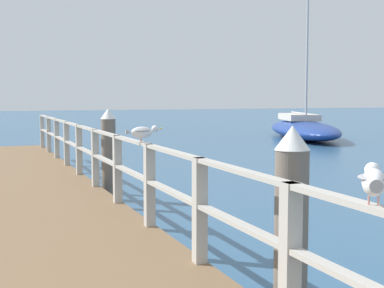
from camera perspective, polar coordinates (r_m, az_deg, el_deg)
name	(u,v)px	position (r m, az deg, el deg)	size (l,w,h in m)	color
pier_deck	(32,210)	(9.21, -16.27, -6.64)	(2.55, 19.72, 0.38)	brown
pier_railing	(105,156)	(9.27, -9.00, -1.21)	(0.12, 18.24, 1.04)	#B2ADA3
dock_piling_near	(291,232)	(4.65, 10.26, -9.00)	(0.29, 0.29, 1.78)	#6B6056
dock_piling_far	(109,154)	(10.72, -8.67, -1.04)	(0.29, 0.29, 1.78)	#6B6056
seagull_foreground	(374,180)	(3.17, 18.39, -3.61)	(0.32, 0.41, 0.21)	white
seagull_background	(142,132)	(7.15, -5.19, 1.28)	(0.48, 0.20, 0.21)	white
boat_2	(303,128)	(26.63, 11.49, 1.62)	(5.28, 8.94, 11.87)	navy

